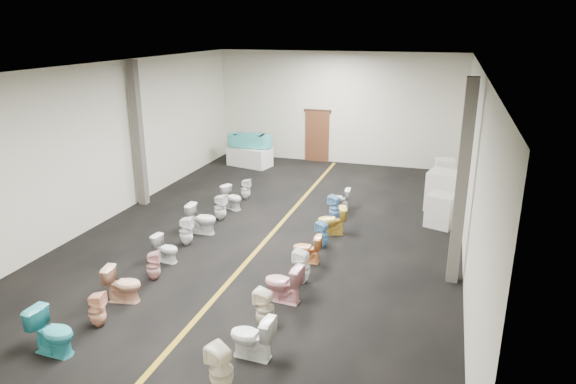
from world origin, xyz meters
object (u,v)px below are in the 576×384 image
object	(u,v)px
display_table	(250,157)
toilet_right_8	(335,208)
toilet_left_4	(166,249)
toilet_left_8	(232,198)
toilet_left_7	(220,207)
toilet_right_5	(307,249)
toilet_right_7	(332,221)
toilet_left_1	(97,310)
toilet_left_0	(52,332)
toilet_left_6	(202,219)
toilet_right_1	(252,337)
toilet_left_5	(186,231)
appliance_crate_b	(443,191)
toilet_right_9	(339,199)
toilet_left_2	(123,284)
toilet_left_3	(153,266)
toilet_right_2	(265,309)
appliance_crate_c	(443,184)
toilet_left_9	(246,189)
appliance_crate_d	(444,172)
toilet_right_0	(221,370)
toilet_right_4	(302,266)
appliance_crate_a	(441,210)
toilet_right_6	(323,235)
toilet_right_3	(283,283)
bathtub	(249,140)

from	to	relation	value
display_table	toilet_right_8	size ratio (longest dim) A/B	2.28
toilet_left_4	toilet_left_8	size ratio (longest dim) A/B	0.91
toilet_left_4	toilet_left_7	bearing A→B (deg)	6.00
toilet_right_5	toilet_right_7	size ratio (longest dim) A/B	0.90
toilet_left_1	toilet_left_0	bearing A→B (deg)	157.45
toilet_left_6	toilet_right_5	xyz separation A→B (m)	(3.24, -0.92, -0.06)
toilet_right_1	toilet_left_5	bearing A→B (deg)	-136.85
appliance_crate_b	toilet_right_9	xyz separation A→B (m)	(-3.05, -0.97, -0.27)
toilet_left_5	toilet_left_7	size ratio (longest dim) A/B	0.99
toilet_left_2	toilet_left_3	distance (m)	1.01
appliance_crate_b	toilet_right_2	distance (m)	8.37
appliance_crate_c	toilet_left_9	distance (m)	6.61
toilet_left_5	toilet_right_1	xyz separation A→B (m)	(3.36, -3.94, 0.01)
toilet_left_2	toilet_left_0	bearing A→B (deg)	165.91
appliance_crate_d	toilet_right_2	world-z (taller)	appliance_crate_d
toilet_right_0	toilet_right_4	bearing A→B (deg)	-160.31
appliance_crate_a	toilet_left_9	xyz separation A→B (m)	(-6.19, 0.54, -0.13)
toilet_left_1	toilet_right_6	world-z (taller)	toilet_left_1
toilet_left_0	toilet_right_7	world-z (taller)	toilet_left_0
toilet_right_1	toilet_right_8	distance (m)	6.84
appliance_crate_a	toilet_left_5	size ratio (longest dim) A/B	1.22
toilet_right_7	toilet_right_8	world-z (taller)	toilet_right_7
toilet_right_6	toilet_right_0	bearing A→B (deg)	22.16
toilet_right_2	toilet_right_8	xyz separation A→B (m)	(0.04, 5.90, -0.02)
toilet_right_9	toilet_left_5	bearing A→B (deg)	-46.50
appliance_crate_d	toilet_left_9	bearing A→B (deg)	-149.30
toilet_right_0	toilet_right_3	distance (m)	2.96
toilet_right_1	toilet_right_9	xyz separation A→B (m)	(-0.12, 7.78, -0.05)
display_table	toilet_left_6	world-z (taller)	toilet_left_6
toilet_right_4	toilet_right_5	bearing A→B (deg)	-160.69
toilet_left_9	toilet_right_7	size ratio (longest dim) A/B	0.87
bathtub	toilet_right_9	xyz separation A→B (m)	(4.56, -4.05, -0.72)
toilet_right_2	toilet_right_9	xyz separation A→B (m)	(-0.03, 6.83, -0.05)
toilet_left_4	toilet_right_2	size ratio (longest dim) A/B	0.84
toilet_right_4	toilet_left_9	bearing A→B (deg)	-136.15
toilet_left_5	toilet_right_2	bearing A→B (deg)	-137.98
toilet_right_1	display_table	bearing A→B (deg)	-155.71
appliance_crate_d	toilet_right_2	size ratio (longest dim) A/B	1.17
toilet_left_9	toilet_right_2	world-z (taller)	toilet_right_2
display_table	toilet_left_5	xyz separation A→B (m)	(1.32, -7.88, 0.00)
appliance_crate_d	toilet_right_6	xyz separation A→B (m)	(-2.86, -6.65, -0.12)
appliance_crate_a	toilet_left_0	size ratio (longest dim) A/B	1.12
appliance_crate_d	toilet_left_0	size ratio (longest dim) A/B	1.10
toilet_left_0	toilet_left_6	world-z (taller)	toilet_left_0
toilet_left_6	toilet_right_4	world-z (taller)	toilet_left_6
toilet_right_6	toilet_right_9	bearing A→B (deg)	-152.48
toilet_left_6	toilet_right_2	world-z (taller)	toilet_left_6
toilet_left_8	toilet_right_8	bearing A→B (deg)	-67.38
toilet_left_7	toilet_left_6	bearing A→B (deg)	-178.23
toilet_right_8	toilet_right_2	bearing A→B (deg)	18.20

